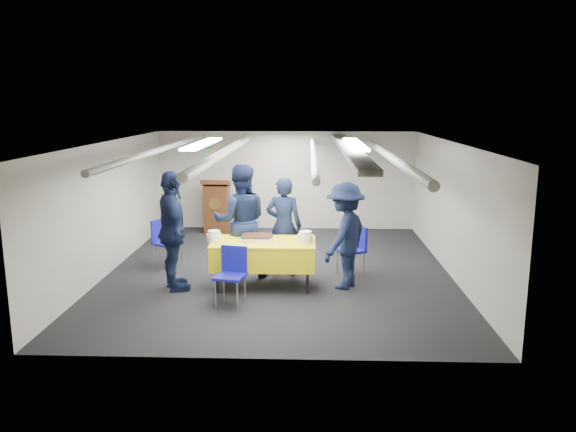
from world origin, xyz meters
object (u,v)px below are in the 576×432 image
(podium, at_px, (217,206))
(chair_left, at_px, (164,238))
(serving_table, at_px, (264,254))
(sailor_a, at_px, (284,226))
(sailor_c, at_px, (173,231))
(sailor_d, at_px, (345,236))
(chair_near, at_px, (232,269))
(chair_right, at_px, (355,245))
(sailor_b, at_px, (241,221))
(sheet_cake, at_px, (257,237))

(podium, distance_m, chair_left, 2.86)
(serving_table, distance_m, sailor_a, 0.84)
(sailor_c, distance_m, sailor_d, 2.75)
(serving_table, relative_size, podium, 1.33)
(sailor_c, bearing_deg, sailor_d, -108.39)
(chair_left, bearing_deg, chair_near, -51.60)
(serving_table, distance_m, chair_right, 1.69)
(chair_near, xyz_separation_m, sailor_d, (1.72, 0.83, 0.33))
(serving_table, distance_m, sailor_d, 1.35)
(podium, bearing_deg, sailor_b, -73.93)
(sailor_b, bearing_deg, sailor_a, -176.32)
(chair_right, bearing_deg, sailor_c, -163.34)
(serving_table, bearing_deg, sheet_cake, 148.31)
(sailor_d, bearing_deg, sailor_c, -56.10)
(chair_near, xyz_separation_m, chair_right, (1.94, 1.50, 0.00))
(chair_near, relative_size, sailor_b, 0.45)
(chair_right, bearing_deg, sailor_b, -176.50)
(sailor_d, bearing_deg, serving_table, -59.22)
(serving_table, height_order, podium, podium)
(sailor_c, height_order, sailor_d, sailor_c)
(chair_right, bearing_deg, chair_near, -142.38)
(podium, xyz_separation_m, chair_left, (-0.51, -2.81, -0.08))
(chair_right, relative_size, sailor_d, 0.50)
(chair_near, height_order, chair_left, same)
(serving_table, xyz_separation_m, sailor_b, (-0.44, 0.58, 0.41))
(chair_left, distance_m, sailor_a, 2.26)
(serving_table, height_order, sailor_c, sailor_c)
(podium, bearing_deg, chair_right, -47.58)
(chair_left, xyz_separation_m, sailor_a, (2.21, -0.38, 0.33))
(chair_left, bearing_deg, chair_right, -6.54)
(sailor_b, relative_size, sailor_d, 1.13)
(serving_table, height_order, sheet_cake, sheet_cake)
(serving_table, xyz_separation_m, sailor_a, (0.30, 0.72, 0.30))
(chair_near, xyz_separation_m, sailor_a, (0.71, 1.52, 0.33))
(chair_left, height_order, sailor_c, sailor_c)
(podium, bearing_deg, sailor_d, -55.09)
(chair_left, distance_m, sailor_d, 3.41)
(chair_left, bearing_deg, sheet_cake, -29.81)
(sailor_a, bearing_deg, sailor_d, 153.85)
(podium, relative_size, sailor_a, 0.73)
(sheet_cake, distance_m, chair_left, 2.09)
(chair_left, relative_size, sailor_d, 0.50)
(chair_left, relative_size, sailor_c, 0.45)
(sailor_a, bearing_deg, sailor_c, 35.67)
(serving_table, bearing_deg, podium, 109.64)
(sheet_cake, distance_m, chair_near, 0.96)
(sailor_a, bearing_deg, chair_right, -172.74)
(sheet_cake, distance_m, sailor_a, 0.77)
(serving_table, xyz_separation_m, sheet_cake, (-0.11, 0.07, 0.25))
(chair_near, distance_m, chair_right, 2.46)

